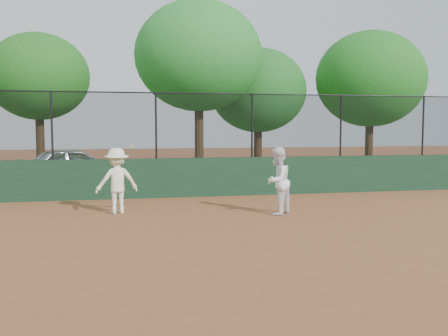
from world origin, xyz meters
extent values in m
plane|color=brown|center=(0.00, 0.00, 0.00)|extent=(80.00, 80.00, 0.00)
cube|color=#1C3E25|center=(0.00, 6.00, 0.60)|extent=(26.00, 0.20, 1.20)
cube|color=#2F5219|center=(0.00, 12.00, 0.00)|extent=(36.00, 12.00, 0.01)
imported|color=silver|center=(-3.28, 10.54, 0.69)|extent=(4.35, 2.69, 1.38)
imported|color=white|center=(2.21, 2.49, 0.83)|extent=(1.01, 1.01, 1.66)
imported|color=white|center=(-1.67, 3.45, 0.82)|extent=(1.17, 0.85, 1.64)
sphere|color=gold|center=(-1.29, 3.14, 1.69)|extent=(0.07, 0.07, 0.07)
cube|color=black|center=(0.00, 6.00, 2.20)|extent=(26.00, 0.02, 2.00)
cylinder|color=black|center=(0.00, 6.00, 3.18)|extent=(26.00, 0.04, 0.04)
cylinder|color=black|center=(-3.50, 6.00, 2.20)|extent=(0.06, 0.06, 2.00)
cylinder|color=black|center=(-0.50, 6.00, 2.20)|extent=(0.06, 0.06, 2.00)
cylinder|color=black|center=(2.50, 6.00, 2.20)|extent=(0.06, 0.06, 2.00)
cylinder|color=black|center=(5.50, 6.00, 2.20)|extent=(0.06, 0.06, 2.00)
cylinder|color=black|center=(8.50, 6.00, 2.20)|extent=(0.06, 0.06, 2.00)
cylinder|color=#412C16|center=(-4.89, 13.23, 1.31)|extent=(0.36, 0.36, 2.63)
ellipsoid|color=#1F5A1A|center=(-4.89, 13.23, 4.27)|extent=(4.24, 3.86, 3.66)
cylinder|color=#472D19|center=(1.54, 10.58, 1.50)|extent=(0.36, 0.36, 2.99)
ellipsoid|color=#257528|center=(1.54, 10.58, 4.95)|extent=(5.06, 4.60, 4.37)
cylinder|color=#402515|center=(4.46, 12.25, 1.05)|extent=(0.36, 0.36, 2.10)
ellipsoid|color=#1E5C1F|center=(4.46, 12.25, 3.76)|extent=(4.30, 3.91, 3.72)
cylinder|color=#442B18|center=(9.55, 11.66, 1.19)|extent=(0.36, 0.36, 2.37)
ellipsoid|color=#1E641C|center=(9.55, 11.66, 4.30)|extent=(4.98, 4.53, 4.30)
camera|label=1|loc=(-1.60, -9.20, 2.18)|focal=40.00mm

